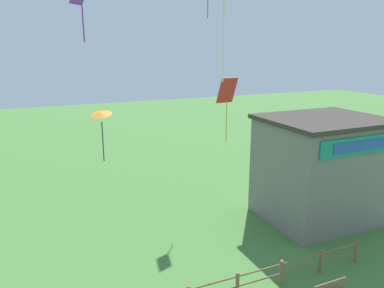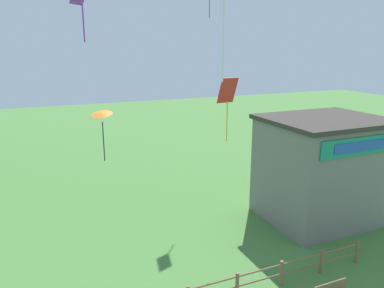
{
  "view_description": "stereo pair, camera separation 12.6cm",
  "coord_description": "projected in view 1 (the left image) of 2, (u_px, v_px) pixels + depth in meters",
  "views": [
    {
      "loc": [
        -5.63,
        -5.2,
        9.37
      ],
      "look_at": [
        0.0,
        7.54,
        5.76
      ],
      "focal_mm": 35.0,
      "sensor_mm": 36.0,
      "label": 1
    },
    {
      "loc": [
        -5.52,
        -5.25,
        9.37
      ],
      "look_at": [
        0.0,
        7.54,
        5.76
      ],
      "focal_mm": 35.0,
      "sensor_mm": 36.0,
      "label": 2
    }
  ],
  "objects": [
    {
      "name": "kite_orange_delta",
      "position": [
        101.0,
        116.0,
        16.54
      ],
      "size": [
        1.3,
        1.3,
        2.34
      ],
      "color": "orange"
    },
    {
      "name": "seaside_building",
      "position": [
        321.0,
        168.0,
        20.7
      ],
      "size": [
        6.35,
        5.29,
        5.74
      ],
      "color": "slate",
      "rests_on": "ground_plane"
    },
    {
      "name": "kite_red_diamond",
      "position": [
        227.0,
        96.0,
        16.32
      ],
      "size": [
        0.9,
        0.53,
        2.83
      ],
      "color": "red"
    }
  ]
}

